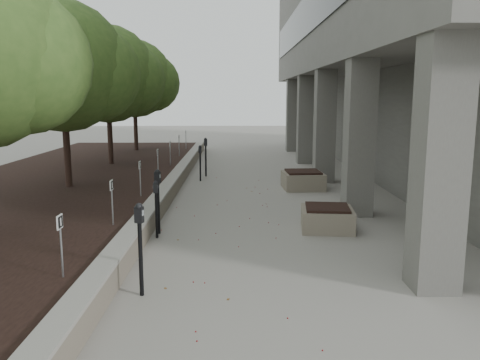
{
  "coord_description": "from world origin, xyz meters",
  "views": [
    {
      "loc": [
        0.25,
        -6.46,
        3.07
      ],
      "look_at": [
        0.34,
        6.45,
        0.85
      ],
      "focal_mm": 36.46,
      "sensor_mm": 36.0,
      "label": 1
    }
  ],
  "objects": [
    {
      "name": "parking_sign_7",
      "position": [
        -2.35,
        15.5,
        0.88
      ],
      "size": [
        0.04,
        0.22,
        0.96
      ],
      "primitive_type": null,
      "color": "black",
      "rests_on": "planting_bed"
    },
    {
      "name": "parking_meter_1",
      "position": [
        -1.23,
        0.75,
        0.74
      ],
      "size": [
        0.17,
        0.14,
        1.48
      ],
      "primitive_type": null,
      "rotation": [
        0.0,
        0.0,
        -0.28
      ],
      "color": "black",
      "rests_on": "ground"
    },
    {
      "name": "parking_meter_3",
      "position": [
        -1.51,
        4.23,
        0.74
      ],
      "size": [
        0.17,
        0.15,
        1.48
      ],
      "primitive_type": null,
      "rotation": [
        0.0,
        0.0,
        -0.33
      ],
      "color": "black",
      "rests_on": "ground"
    },
    {
      "name": "parking_sign_6",
      "position": [
        -2.35,
        12.5,
        0.88
      ],
      "size": [
        0.04,
        0.22,
        0.96
      ],
      "primitive_type": null,
      "color": "black",
      "rests_on": "planting_bed"
    },
    {
      "name": "planter_front",
      "position": [
        2.36,
        4.56,
        0.28
      ],
      "size": [
        1.3,
        1.3,
        0.55
      ],
      "primitive_type": null,
      "rotation": [
        0.0,
        0.0,
        -0.1
      ],
      "color": "gray",
      "rests_on": "ground"
    },
    {
      "name": "planting_bed",
      "position": [
        -5.5,
        9.0,
        0.2
      ],
      "size": [
        7.0,
        26.0,
        0.4
      ],
      "primitive_type": "cube",
      "color": "black",
      "rests_on": "ground"
    },
    {
      "name": "parking_sign_8",
      "position": [
        -2.35,
        18.5,
        0.88
      ],
      "size": [
        0.04,
        0.22,
        0.96
      ],
      "primitive_type": null,
      "color": "black",
      "rests_on": "planting_bed"
    },
    {
      "name": "parking_meter_5",
      "position": [
        -1.08,
        11.16,
        0.66
      ],
      "size": [
        0.13,
        0.1,
        1.32
      ],
      "primitive_type": null,
      "rotation": [
        0.0,
        0.0,
        -0.02
      ],
      "color": "black",
      "rests_on": "ground"
    },
    {
      "name": "parking_sign_2",
      "position": [
        -2.35,
        0.5,
        0.88
      ],
      "size": [
        0.04,
        0.22,
        0.96
      ],
      "primitive_type": null,
      "color": "black",
      "rests_on": "planting_bed"
    },
    {
      "name": "planter_back",
      "position": [
        2.48,
        9.63,
        0.31
      ],
      "size": [
        1.38,
        1.38,
        0.61
      ],
      "primitive_type": null,
      "rotation": [
        0.0,
        0.0,
        0.06
      ],
      "color": "gray",
      "rests_on": "ground"
    },
    {
      "name": "retaining_wall",
      "position": [
        -1.82,
        9.0,
        0.25
      ],
      "size": [
        0.39,
        26.0,
        0.5
      ],
      "primitive_type": null,
      "color": "gray",
      "rests_on": "ground"
    },
    {
      "name": "crabapple_tree_5",
      "position": [
        -4.8,
        18.0,
        3.12
      ],
      "size": [
        4.6,
        4.0,
        5.44
      ],
      "primitive_type": null,
      "color": "#385922",
      "rests_on": "planting_bed"
    },
    {
      "name": "parking_sign_3",
      "position": [
        -2.35,
        3.5,
        0.88
      ],
      "size": [
        0.04,
        0.22,
        0.96
      ],
      "primitive_type": null,
      "color": "black",
      "rests_on": "planting_bed"
    },
    {
      "name": "parking_sign_4",
      "position": [
        -2.35,
        6.5,
        0.88
      ],
      "size": [
        0.04,
        0.22,
        0.96
      ],
      "primitive_type": null,
      "color": "black",
      "rests_on": "planting_bed"
    },
    {
      "name": "crabapple_tree_3",
      "position": [
        -4.8,
        8.0,
        3.12
      ],
      "size": [
        4.6,
        4.0,
        5.44
      ],
      "primitive_type": null,
      "color": "#385922",
      "rests_on": "planting_bed"
    },
    {
      "name": "crabapple_tree_4",
      "position": [
        -4.8,
        13.0,
        3.12
      ],
      "size": [
        4.6,
        4.0,
        5.44
      ],
      "primitive_type": null,
      "color": "#385922",
      "rests_on": "planting_bed"
    },
    {
      "name": "parking_sign_5",
      "position": [
        -2.35,
        9.5,
        0.88
      ],
      "size": [
        0.04,
        0.22,
        0.96
      ],
      "primitive_type": null,
      "color": "black",
      "rests_on": "planting_bed"
    },
    {
      "name": "berry_scatter",
      "position": [
        -0.1,
        5.0,
        0.01
      ],
      "size": [
        3.3,
        14.1,
        0.02
      ],
      "primitive_type": null,
      "color": "maroon",
      "rests_on": "ground"
    },
    {
      "name": "parking_meter_4",
      "position": [
        -0.94,
        12.23,
        0.75
      ],
      "size": [
        0.16,
        0.12,
        1.5
      ],
      "primitive_type": null,
      "rotation": [
        0.0,
        0.0,
        0.11
      ],
      "color": "black",
      "rests_on": "ground"
    },
    {
      "name": "parking_meter_2",
      "position": [
        -1.5,
        3.89,
        0.64
      ],
      "size": [
        0.14,
        0.11,
        1.27
      ],
      "primitive_type": null,
      "rotation": [
        0.0,
        0.0,
        0.17
      ],
      "color": "black",
      "rests_on": "ground"
    },
    {
      "name": "ground",
      "position": [
        0.0,
        0.0,
        0.0
      ],
      "size": [
        90.0,
        90.0,
        0.0
      ],
      "primitive_type": "plane",
      "color": "gray",
      "rests_on": "ground"
    }
  ]
}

